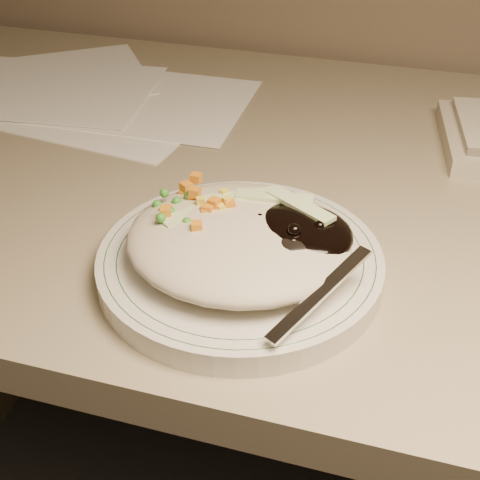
# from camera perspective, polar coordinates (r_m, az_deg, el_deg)

# --- Properties ---
(desk) EXTENTS (1.40, 0.70, 0.74)m
(desk) POSITION_cam_1_polar(r_m,az_deg,el_deg) (0.86, 7.63, -6.15)
(desk) COLOR gray
(desk) RESTS_ON ground
(plate) EXTENTS (0.25, 0.25, 0.02)m
(plate) POSITION_cam_1_polar(r_m,az_deg,el_deg) (0.59, 0.00, -2.07)
(plate) COLOR silver
(plate) RESTS_ON desk
(plate_rim) EXTENTS (0.24, 0.24, 0.00)m
(plate_rim) POSITION_cam_1_polar(r_m,az_deg,el_deg) (0.58, 0.00, -1.29)
(plate_rim) COLOR #144723
(plate_rim) RESTS_ON plate
(meal) EXTENTS (0.21, 0.19, 0.05)m
(meal) POSITION_cam_1_polar(r_m,az_deg,el_deg) (0.57, 0.39, 0.35)
(meal) COLOR #BDB499
(meal) RESTS_ON plate
(papers) EXTENTS (0.49, 0.35, 0.00)m
(papers) POSITION_cam_1_polar(r_m,az_deg,el_deg) (0.96, -13.71, 12.04)
(papers) COLOR white
(papers) RESTS_ON desk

